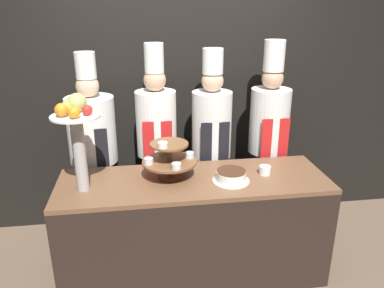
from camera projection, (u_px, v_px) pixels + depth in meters
The scene contains 10 objects.
wall_back at pixel (179, 84), 3.57m from camera, with size 10.00×0.06×2.80m.
buffet_counter at pixel (194, 227), 3.01m from camera, with size 2.07×0.67×0.86m.
tiered_stand at pixel (169, 158), 2.84m from camera, with size 0.42×0.42×0.32m.
fruit_pedestal at pixel (76, 127), 2.56m from camera, with size 0.34×0.34×0.69m.
cake_round at pixel (231, 176), 2.82m from camera, with size 0.28×0.28×0.09m.
cup_white at pixel (265, 170), 2.93m from camera, with size 0.09×0.09×0.07m.
chef_left at pixel (93, 147), 3.26m from camera, with size 0.41×0.41×1.76m.
chef_center_left at pixel (157, 139), 3.32m from camera, with size 0.35×0.35×1.83m.
chef_center_right at pixel (211, 138), 3.39m from camera, with size 0.35×0.35×1.77m.
chef_right at pixel (268, 134), 3.46m from camera, with size 0.36×0.36×1.84m.
Camera 1 is at (-0.38, -2.22, 2.11)m, focal length 35.00 mm.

